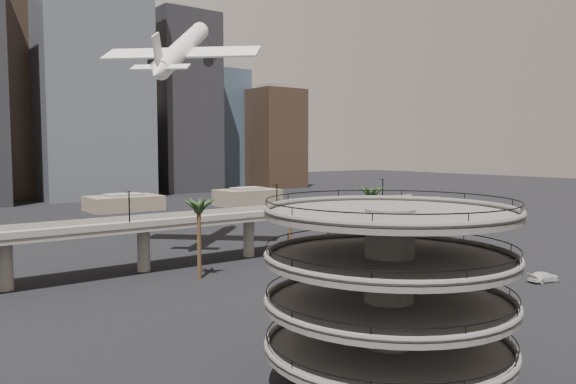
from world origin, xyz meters
TOP-DOWN VIEW (x-y plane):
  - ground at (0.00, 0.00)m, footprint 700.00×700.00m
  - parking_ramp at (-13.00, -4.00)m, footprint 22.20×22.20m
  - overpass at (0.00, 55.00)m, footprint 130.00×9.30m
  - palm_trees at (14.02, 44.65)m, footprint 42.40×10.40m
  - low_buildings at (6.89, 142.30)m, footprint 135.00×27.50m
  - skyline at (15.11, 217.09)m, footprint 269.00×86.00m
  - airborne_jet at (3.22, 67.30)m, footprint 27.45×27.58m
  - car_a at (-9.25, 13.03)m, footprint 4.23×3.30m
  - car_b at (7.94, 20.02)m, footprint 4.77×2.89m
  - car_c at (37.01, 8.25)m, footprint 6.00×3.41m

SIDE VIEW (x-z plane):
  - ground at x=0.00m, z-range 0.00..0.00m
  - car_a at x=-9.25m, z-range 0.00..1.35m
  - car_b at x=7.94m, z-range 0.00..1.48m
  - car_c at x=37.01m, z-range 0.00..1.64m
  - low_buildings at x=6.89m, z-range -0.54..6.26m
  - overpass at x=0.00m, z-range -0.01..14.69m
  - parking_ramp at x=-13.00m, z-range 1.16..18.51m
  - palm_trees at x=14.02m, z-range 4.43..18.43m
  - skyline at x=15.11m, z-range -15.08..96.85m
  - airborne_jet at x=3.22m, z-range 32.19..50.71m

